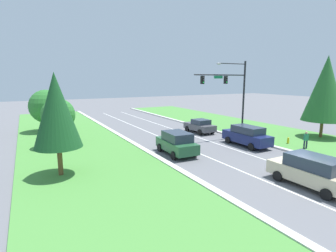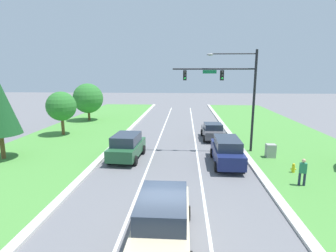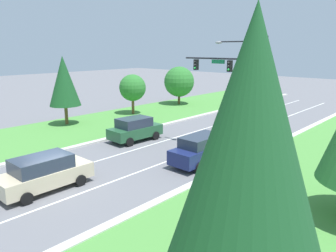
{
  "view_description": "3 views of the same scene",
  "coord_description": "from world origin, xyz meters",
  "views": [
    {
      "loc": [
        -14.82,
        -9.52,
        6.39
      ],
      "look_at": [
        -0.96,
        15.87,
        1.23
      ],
      "focal_mm": 28.0,
      "sensor_mm": 36.0,
      "label": 1
    },
    {
      "loc": [
        0.73,
        -9.75,
        6.46
      ],
      "look_at": [
        -0.77,
        13.67,
        1.77
      ],
      "focal_mm": 28.0,
      "sensor_mm": 36.0,
      "label": 2
    },
    {
      "loc": [
        16.14,
        -8.38,
        7.57
      ],
      "look_at": [
        -2.64,
        12.34,
        0.9
      ],
      "focal_mm": 35.0,
      "sensor_mm": 36.0,
      "label": 3
    }
  ],
  "objects": [
    {
      "name": "graphite_sedan",
      "position": [
        3.55,
        16.06,
        0.84
      ],
      "size": [
        2.18,
        4.28,
        1.64
      ],
      "rotation": [
        0.0,
        0.0,
        0.03
      ],
      "color": "#4C4C51",
      "rests_on": "ground_plane"
    },
    {
      "name": "grass_verge_left",
      "position": [
        -10.9,
        0.0,
        0.04
      ],
      "size": [
        10.0,
        90.0,
        0.08
      ],
      "color": "#4C8E3D",
      "rests_on": "ground_plane"
    },
    {
      "name": "ground_plane",
      "position": [
        0.0,
        0.0,
        0.0
      ],
      "size": [
        160.0,
        160.0,
        0.0
      ],
      "primitive_type": "plane",
      "color": "slate"
    },
    {
      "name": "curb_strip_left",
      "position": [
        -5.65,
        0.0,
        0.07
      ],
      "size": [
        0.5,
        90.0,
        0.15
      ],
      "color": "beige",
      "rests_on": "ground_plane"
    },
    {
      "name": "traffic_signal_mast",
      "position": [
        4.5,
        11.84,
        5.48
      ],
      "size": [
        6.7,
        0.41,
        8.34
      ],
      "color": "black",
      "rests_on": "ground_plane"
    },
    {
      "name": "oak_far_left_tree",
      "position": [
        -12.2,
        16.8,
        3.11
      ],
      "size": [
        3.07,
        3.07,
        4.66
      ],
      "color": "brown",
      "rests_on": "ground_plane"
    },
    {
      "name": "lane_stripe_inner_left",
      "position": [
        -1.8,
        0.0,
        0.0
      ],
      "size": [
        0.14,
        81.0,
        0.01
      ],
      "color": "white",
      "rests_on": "ground_plane"
    },
    {
      "name": "pedestrian",
      "position": [
        7.58,
        5.01,
        0.94
      ],
      "size": [
        0.42,
        0.31,
        1.69
      ],
      "rotation": [
        0.0,
        0.0,
        2.89
      ],
      "color": "#232842",
      "rests_on": "ground_plane"
    },
    {
      "name": "conifer_far_right_tree",
      "position": [
        13.72,
        7.32,
        5.42
      ],
      "size": [
        4.4,
        4.4,
        8.94
      ],
      "color": "brown",
      "rests_on": "ground_plane"
    },
    {
      "name": "fire_hydrant",
      "position": [
        7.93,
        7.08,
        0.34
      ],
      "size": [
        0.34,
        0.2,
        0.7
      ],
      "color": "gold",
      "rests_on": "ground_plane"
    },
    {
      "name": "navy_suv",
      "position": [
        3.81,
        8.63,
        1.01
      ],
      "size": [
        2.08,
        5.08,
        1.95
      ],
      "rotation": [
        0.0,
        0.0,
        -0.01
      ],
      "color": "navy",
      "rests_on": "ground_plane"
    },
    {
      "name": "conifer_mid_left_tree",
      "position": [
        -13.11,
        8.65,
        4.41
      ],
      "size": [
        3.06,
        3.06,
        6.88
      ],
      "color": "brown",
      "rests_on": "ground_plane"
    },
    {
      "name": "forest_suv",
      "position": [
        -3.66,
        9.36,
        1.01
      ],
      "size": [
        2.37,
        4.61,
        1.96
      ],
      "rotation": [
        0.0,
        0.0,
        -0.05
      ],
      "color": "#235633",
      "rests_on": "ground_plane"
    },
    {
      "name": "oak_near_left_tree",
      "position": [
        -12.58,
        25.57,
        3.14
      ],
      "size": [
        4.07,
        4.07,
        5.18
      ],
      "color": "brown",
      "rests_on": "ground_plane"
    },
    {
      "name": "champagne_suv",
      "position": [
        -0.06,
        -0.54,
        0.98
      ],
      "size": [
        2.24,
        5.0,
        1.91
      ],
      "rotation": [
        0.0,
        0.0,
        0.0
      ],
      "color": "beige",
      "rests_on": "ground_plane"
    },
    {
      "name": "lane_stripe_inner_right",
      "position": [
        1.8,
        0.0,
        0.0
      ],
      "size": [
        0.14,
        81.0,
        0.01
      ],
      "color": "white",
      "rests_on": "ground_plane"
    },
    {
      "name": "utility_cabinet",
      "position": [
        7.43,
        10.25,
        0.56
      ],
      "size": [
        0.7,
        0.6,
        1.11
      ],
      "color": "#9E9E99",
      "rests_on": "ground_plane"
    }
  ]
}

